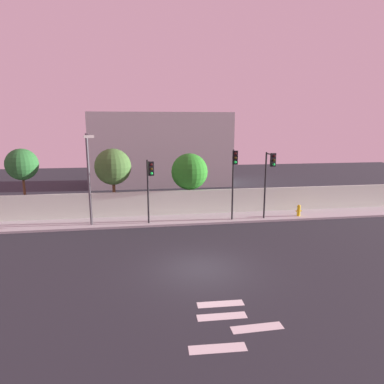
% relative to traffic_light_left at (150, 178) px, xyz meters
% --- Properties ---
extents(ground_plane, '(80.00, 80.00, 0.00)m').
position_rel_traffic_light_left_xyz_m(ground_plane, '(2.17, -6.92, -3.32)').
color(ground_plane, '#25272D').
extents(sidewalk, '(36.00, 2.40, 0.15)m').
position_rel_traffic_light_left_xyz_m(sidewalk, '(2.17, 1.28, -3.24)').
color(sidewalk, '#ACACAC').
rests_on(sidewalk, ground).
extents(perimeter_wall, '(36.00, 0.18, 1.80)m').
position_rel_traffic_light_left_xyz_m(perimeter_wall, '(2.17, 2.57, -2.27)').
color(perimeter_wall, silver).
rests_on(perimeter_wall, sidewalk).
extents(crosswalk_marking, '(3.38, 3.05, 0.01)m').
position_rel_traffic_light_left_xyz_m(crosswalk_marking, '(2.33, -11.45, -3.31)').
color(crosswalk_marking, silver).
rests_on(crosswalk_marking, ground).
extents(traffic_light_left, '(0.45, 1.37, 4.32)m').
position_rel_traffic_light_left_xyz_m(traffic_light_left, '(0.00, 0.00, 0.00)').
color(traffic_light_left, black).
rests_on(traffic_light_left, sidewalk).
extents(traffic_light_center, '(0.39, 1.20, 4.91)m').
position_rel_traffic_light_left_xyz_m(traffic_light_center, '(5.65, 0.12, 0.40)').
color(traffic_light_center, black).
rests_on(traffic_light_center, sidewalk).
extents(traffic_light_right, '(0.37, 1.16, 4.71)m').
position_rel_traffic_light_left_xyz_m(traffic_light_right, '(8.15, 0.13, 0.26)').
color(traffic_light_right, black).
rests_on(traffic_light_right, sidewalk).
extents(street_lamp_curbside, '(0.78, 1.92, 6.04)m').
position_rel_traffic_light_left_xyz_m(street_lamp_curbside, '(-3.85, 0.56, 0.45)').
color(street_lamp_curbside, '#4C4C51').
rests_on(street_lamp_curbside, sidewalk).
extents(fire_hydrant, '(0.44, 0.26, 0.84)m').
position_rel_traffic_light_left_xyz_m(fire_hydrant, '(10.80, 0.79, -2.72)').
color(fire_hydrant, gold).
rests_on(fire_hydrant, sidewalk).
extents(roadside_tree_leftmost, '(2.22, 2.22, 5.09)m').
position_rel_traffic_light_left_xyz_m(roadside_tree_leftmost, '(-8.80, 3.44, 0.65)').
color(roadside_tree_leftmost, brown).
rests_on(roadside_tree_leftmost, ground).
extents(roadside_tree_midleft, '(2.66, 2.66, 5.03)m').
position_rel_traffic_light_left_xyz_m(roadside_tree_midleft, '(-2.56, 3.44, 0.37)').
color(roadside_tree_midleft, brown).
rests_on(roadside_tree_midleft, ground).
extents(roadside_tree_midright, '(2.77, 2.77, 4.60)m').
position_rel_traffic_light_left_xyz_m(roadside_tree_midright, '(3.10, 3.44, -0.11)').
color(roadside_tree_midright, brown).
rests_on(roadside_tree_midright, ground).
extents(low_building_distant, '(15.21, 6.00, 7.97)m').
position_rel_traffic_light_left_xyz_m(low_building_distant, '(1.80, 16.57, 0.67)').
color(low_building_distant, '#AFAFAF').
rests_on(low_building_distant, ground).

